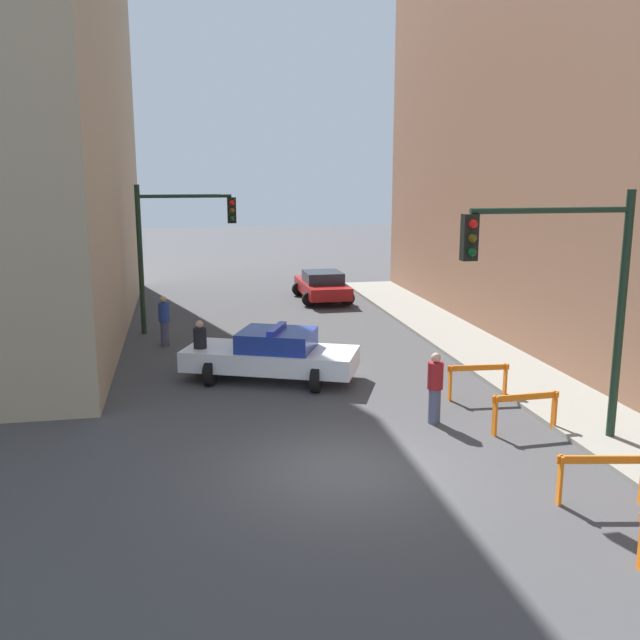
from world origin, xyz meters
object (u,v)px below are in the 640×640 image
(pedestrian_sidewalk, at_px, (435,387))
(pedestrian_corner, at_px, (164,320))
(traffic_light_far, at_px, (172,237))
(parked_car_near, at_px, (322,285))
(barrier_corner, at_px, (478,376))
(traffic_light_near, at_px, (572,280))
(barrier_mid, at_px, (602,471))
(police_car, at_px, (272,354))
(pedestrian_crossing, at_px, (200,349))
(barrier_back, at_px, (525,406))

(pedestrian_sidewalk, bearing_deg, pedestrian_corner, -50.78)
(traffic_light_far, height_order, parked_car_near, traffic_light_far)
(parked_car_near, distance_m, barrier_corner, 14.41)
(traffic_light_far, xyz_separation_m, pedestrian_sidewalk, (5.87, -10.60, -2.54))
(traffic_light_near, height_order, pedestrian_sidewalk, traffic_light_near)
(traffic_light_near, height_order, barrier_mid, traffic_light_near)
(police_car, bearing_deg, traffic_light_near, -115.00)
(pedestrian_crossing, bearing_deg, barrier_back, -92.20)
(pedestrian_crossing, height_order, barrier_back, pedestrian_crossing)
(police_car, distance_m, pedestrian_crossing, 1.99)
(traffic_light_far, bearing_deg, barrier_mid, -64.08)
(pedestrian_crossing, distance_m, barrier_mid, 11.16)
(police_car, height_order, barrier_mid, police_car)
(parked_car_near, xyz_separation_m, barrier_mid, (0.94, -20.21, -0.06))
(traffic_light_far, bearing_deg, pedestrian_corner, -99.71)
(parked_car_near, height_order, barrier_corner, parked_car_near)
(traffic_light_near, relative_size, pedestrian_sidewalk, 3.13)
(parked_car_near, bearing_deg, barrier_mid, -87.68)
(barrier_back, bearing_deg, police_car, 134.21)
(parked_car_near, height_order, pedestrian_sidewalk, pedestrian_sidewalk)
(pedestrian_sidewalk, relative_size, barrier_corner, 1.04)
(traffic_light_far, relative_size, pedestrian_crossing, 3.13)
(police_car, relative_size, barrier_corner, 3.16)
(traffic_light_far, distance_m, barrier_back, 14.14)
(barrier_mid, relative_size, barrier_corner, 0.99)
(pedestrian_corner, height_order, barrier_mid, pedestrian_corner)
(pedestrian_corner, relative_size, pedestrian_sidewalk, 1.00)
(pedestrian_crossing, bearing_deg, pedestrian_sidewalk, -94.94)
(traffic_light_near, xyz_separation_m, barrier_corner, (-0.50, 3.20, -2.91))
(traffic_light_far, relative_size, pedestrian_corner, 3.13)
(police_car, distance_m, barrier_corner, 5.57)
(police_car, bearing_deg, traffic_light_far, 44.85)
(traffic_light_near, bearing_deg, pedestrian_sidewalk, 140.56)
(pedestrian_crossing, relative_size, pedestrian_corner, 1.00)
(pedestrian_crossing, distance_m, barrier_corner, 7.51)
(police_car, distance_m, pedestrian_sidewalk, 5.22)
(traffic_light_far, height_order, pedestrian_sidewalk, traffic_light_far)
(parked_car_near, relative_size, barrier_back, 2.69)
(traffic_light_near, distance_m, barrier_back, 3.05)
(parked_car_near, relative_size, pedestrian_sidewalk, 2.60)
(police_car, bearing_deg, barrier_corner, -96.27)
(pedestrian_sidewalk, height_order, barrier_corner, pedestrian_sidewalk)
(pedestrian_sidewalk, relative_size, barrier_back, 1.04)
(police_car, relative_size, parked_car_near, 1.17)
(parked_car_near, height_order, pedestrian_corner, pedestrian_corner)
(pedestrian_sidewalk, xyz_separation_m, barrier_back, (1.74, -0.98, -0.24))
(traffic_light_near, distance_m, pedestrian_corner, 13.65)
(traffic_light_far, bearing_deg, barrier_back, -56.70)
(traffic_light_near, relative_size, barrier_back, 3.25)
(pedestrian_corner, distance_m, barrier_mid, 15.16)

